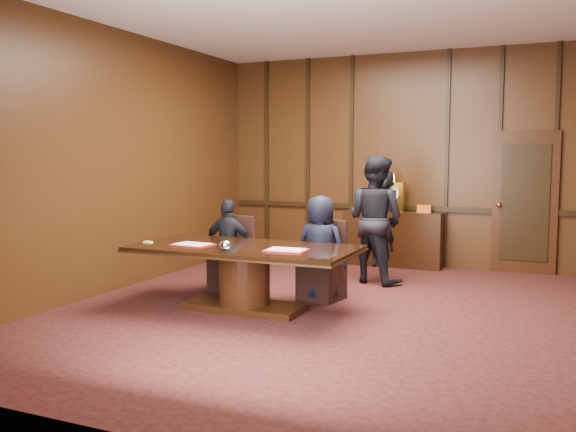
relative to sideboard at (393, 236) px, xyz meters
The scene contains 13 objects.
room 3.36m from the sideboard, 88.80° to the right, with size 7.00×7.04×3.50m.
sideboard is the anchor object (origin of this frame).
conference_table 3.68m from the sideboard, 104.17° to the right, with size 2.62×1.32×0.76m.
folder_left 4.05m from the sideboard, 111.74° to the right, with size 0.49×0.37×0.02m.
folder_right 3.72m from the sideboard, 94.78° to the right, with size 0.48×0.36×0.02m.
inkstand 4.13m from the sideboard, 102.64° to the right, with size 0.20×0.14×0.12m.
notepad 4.33m from the sideboard, 119.22° to the right, with size 0.10×0.07×0.01m, color #EBE873.
chair_left 3.11m from the sideboard, 119.98° to the right, with size 0.49×0.49×0.99m.
chair_right 2.71m from the sideboard, 95.23° to the right, with size 0.56×0.56×0.99m.
signatory_left 3.18m from the sideboard, 119.27° to the right, with size 0.72×0.30×1.24m, color black.
signatory_right 2.78m from the sideboard, 95.18° to the right, with size 0.65×0.42×1.32m, color black.
witness_left 0.37m from the sideboard, 129.32° to the right, with size 0.58×0.38×1.59m, color black.
witness_right 1.47m from the sideboard, 86.84° to the right, with size 0.88×0.69×1.82m, color black.
Camera 1 is at (2.37, -6.57, 1.81)m, focal length 38.00 mm.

